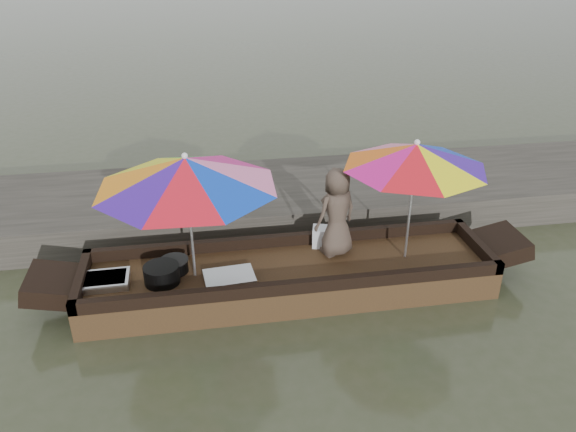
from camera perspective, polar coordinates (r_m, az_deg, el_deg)
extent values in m
plane|color=#353C24|center=(7.10, 0.14, -7.59)|extent=(80.00, 80.00, 0.00)
cube|color=#2D2B26|center=(8.87, -2.26, 1.69)|extent=(22.00, 2.20, 0.50)
cube|color=black|center=(7.00, 0.14, -6.41)|extent=(5.00, 1.20, 0.35)
cylinder|color=black|center=(6.73, -12.71, -5.79)|extent=(0.42, 0.42, 0.22)
cube|color=silver|center=(6.91, -18.25, -6.27)|extent=(0.59, 0.42, 0.09)
cube|color=silver|center=(6.69, -5.99, -6.19)|extent=(0.62, 0.46, 0.06)
cylinder|color=black|center=(6.91, -11.46, -5.00)|extent=(0.33, 0.33, 0.15)
cube|color=silver|center=(7.31, 3.62, -2.11)|extent=(0.33, 0.29, 0.26)
imported|color=#4C3D33|center=(6.95, 4.98, 0.40)|extent=(0.67, 0.57, 1.16)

